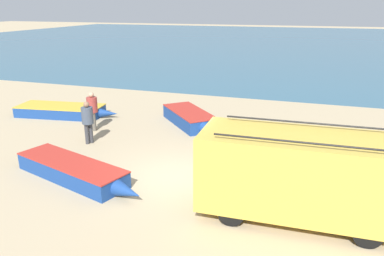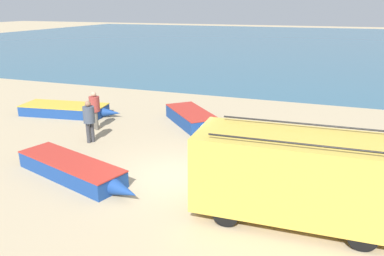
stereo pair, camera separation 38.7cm
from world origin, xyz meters
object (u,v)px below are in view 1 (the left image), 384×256
fishing_rowboat_3 (63,111)px  fisherman_1 (92,108)px  fishing_rowboat_0 (191,118)px  parked_van (302,174)px  fishing_rowboat_1 (75,171)px  fisherman_0 (88,119)px

fishing_rowboat_3 → fisherman_1: 3.37m
fishing_rowboat_0 → fishing_rowboat_3: bearing=-127.3°
parked_van → fishing_rowboat_3: 13.93m
parked_van → fisherman_1: parked_van is taller
fishing_rowboat_1 → fisherman_1: size_ratio=2.94×
parked_van → fisherman_1: (-9.49, 4.77, -0.21)m
fishing_rowboat_0 → fishing_rowboat_1: fishing_rowboat_0 is taller
parked_van → fishing_rowboat_1: parked_van is taller
parked_van → fisherman_1: bearing=151.7°
fishing_rowboat_1 → fisherman_1: (-2.27, 4.71, 0.79)m
parked_van → fishing_rowboat_1: 7.29m
parked_van → fisherman_0: size_ratio=3.05×
fishing_rowboat_0 → fisherman_0: fisherman_0 is taller
fishing_rowboat_0 → fisherman_1: bearing=-103.8°
fishing_rowboat_0 → fishing_rowboat_3: (-6.89, -0.61, -0.06)m
fishing_rowboat_0 → fishing_rowboat_1: (-1.76, -6.91, -0.03)m
fishing_rowboat_1 → fishing_rowboat_3: bearing=146.3°
fishing_rowboat_1 → fisherman_0: 3.57m
parked_van → fisherman_0: bearing=158.3°
fisherman_0 → fisherman_1: 1.75m
fishing_rowboat_0 → fishing_rowboat_1: bearing=-56.7°
parked_van → fisherman_0: parked_van is taller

